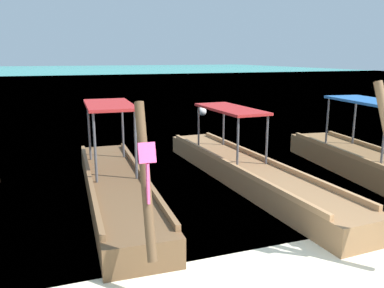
# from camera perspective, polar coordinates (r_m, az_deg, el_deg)

# --- Properties ---
(sea_water) EXTENTS (120.00, 120.00, 0.00)m
(sea_water) POSITION_cam_1_polar(r_m,az_deg,el_deg) (64.82, -18.22, 9.57)
(sea_water) COLOR #2DB29E
(sea_water) RESTS_ON ground
(longtail_boat_pink_ribbon) EXTENTS (1.34, 6.45, 2.30)m
(longtail_boat_pink_ribbon) POSITION_cam_1_polar(r_m,az_deg,el_deg) (8.01, -10.94, -5.91)
(longtail_boat_pink_ribbon) COLOR brown
(longtail_boat_pink_ribbon) RESTS_ON ground
(longtail_boat_red_ribbon) EXTENTS (1.36, 7.69, 2.51)m
(longtail_boat_red_ribbon) POSITION_cam_1_polar(r_m,az_deg,el_deg) (8.95, 8.09, -3.86)
(longtail_boat_red_ribbon) COLOR olive
(longtail_boat_red_ribbon) RESTS_ON ground
(mooring_buoy_near) EXTENTS (0.44, 0.44, 0.44)m
(mooring_buoy_near) POSITION_cam_1_polar(r_m,az_deg,el_deg) (18.91, 1.45, 4.77)
(mooring_buoy_near) COLOR white
(mooring_buoy_near) RESTS_ON sea_water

